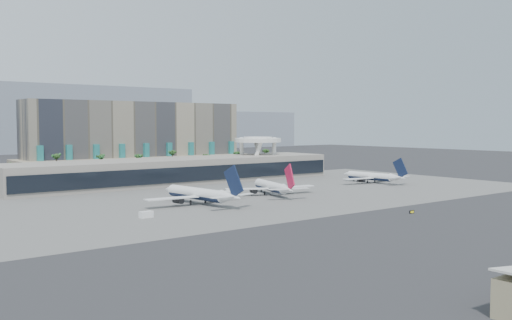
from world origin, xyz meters
TOP-DOWN VIEW (x-y plane):
  - ground at (0.00, 0.00)m, footprint 900.00×900.00m
  - apron_pad at (0.00, 55.00)m, footprint 260.00×130.00m
  - mountain_ridge at (27.88, 470.00)m, footprint 680.00×60.00m
  - hotel at (10.00, 174.41)m, footprint 140.00×30.00m
  - terminal at (0.00, 109.84)m, footprint 170.00×32.50m
  - saucer_structure at (55.00, 116.00)m, footprint 26.00×26.00m
  - palm_row at (7.00, 145.00)m, footprint 157.80×2.80m
  - airliner_left at (-32.31, 38.37)m, footprint 42.50×43.96m
  - airliner_centre at (5.52, 43.09)m, footprint 37.79×39.16m
  - airliner_right at (75.02, 50.14)m, footprint 36.97×38.16m
  - service_vehicle_a at (-61.33, 22.89)m, footprint 4.31×2.34m
  - service_vehicle_b at (7.85, 43.71)m, footprint 4.10×2.95m
  - taxiway_sign at (10.63, -21.68)m, footprint 2.22×0.37m

SIDE VIEW (x-z plane):
  - ground at x=0.00m, z-range 0.00..0.00m
  - apron_pad at x=0.00m, z-range 0.00..0.06m
  - taxiway_sign at x=10.63m, z-range 0.00..1.00m
  - service_vehicle_b at x=7.85m, z-range 0.00..1.90m
  - service_vehicle_a at x=-61.33m, z-range 0.00..2.04m
  - airliner_right at x=75.02m, z-range -3.26..9.90m
  - airliner_centre at x=5.52m, z-range -3.44..10.45m
  - airliner_left at x=-32.31m, z-range -3.76..11.43m
  - terminal at x=0.00m, z-range -0.73..13.77m
  - palm_row at x=7.00m, z-range 3.95..17.05m
  - hotel at x=10.00m, z-range -4.19..37.81m
  - saucer_structure at x=55.00m, z-range 7.51..29.40m
  - mountain_ridge at x=27.88m, z-range -5.11..64.89m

